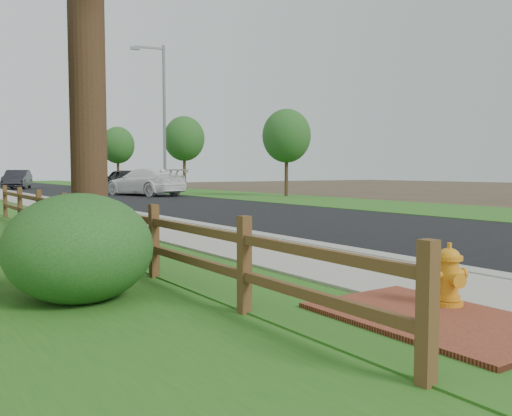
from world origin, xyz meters
TOP-DOWN VIEW (x-y plane):
  - ground at (0.00, 0.00)m, footprint 120.00×120.00m
  - road at (4.60, 35.00)m, footprint 8.00×90.00m
  - curb at (0.40, 35.00)m, footprint 0.40×90.00m
  - wet_gutter at (0.75, 35.00)m, footprint 0.50×90.00m
  - verge_far at (11.50, 35.00)m, footprint 6.00×90.00m
  - brick_patch at (-2.20, -1.00)m, footprint 1.60×2.40m
  - ranch_fence at (-3.60, 6.40)m, footprint 0.12×16.92m
  - fire_hydrant at (-1.70, -0.79)m, footprint 0.46×0.37m
  - white_suv at (6.50, 27.37)m, footprint 3.99×6.28m
  - dark_car_mid at (7.20, 33.11)m, footprint 2.21×5.03m
  - dark_car_far at (2.30, 44.81)m, footprint 3.29×5.15m
  - streetlight at (8.52, 29.21)m, footprint 2.25×0.70m
  - shrub_a at (-4.89, 2.04)m, footprint 2.08×2.08m
  - tree_near_right at (13.00, 21.35)m, footprint 2.91×2.91m
  - tree_mid_right at (12.99, 34.79)m, footprint 3.26×3.26m
  - tree_far_right at (9.92, 41.50)m, footprint 2.91×2.91m

SIDE VIEW (x-z plane):
  - ground at x=0.00m, z-range 0.00..0.00m
  - road at x=4.60m, z-range 0.00..0.02m
  - verge_far at x=11.50m, z-range 0.00..0.04m
  - wet_gutter at x=0.75m, z-range 0.02..0.02m
  - brick_patch at x=-2.20m, z-range 0.00..0.11m
  - curb at x=0.40m, z-range 0.00..0.12m
  - fire_hydrant at x=-1.70m, z-range 0.07..0.77m
  - ranch_fence at x=-3.60m, z-range 0.07..1.17m
  - shrub_a at x=-4.89m, z-range 0.00..1.32m
  - dark_car_far at x=2.30m, z-range 0.02..1.62m
  - dark_car_mid at x=7.20m, z-range 0.02..1.70m
  - white_suv at x=6.50m, z-range 0.02..1.72m
  - tree_near_right at x=13.00m, z-range 1.01..6.24m
  - tree_far_right at x=9.92m, z-range 1.07..6.44m
  - tree_mid_right at x=12.99m, z-range 1.15..7.05m
  - streetlight at x=8.52m, z-range 0.65..10.50m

